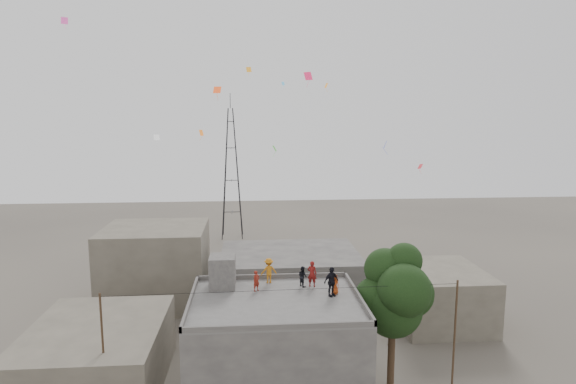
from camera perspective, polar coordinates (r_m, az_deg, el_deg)
name	(u,v)px	position (r m, az deg, el deg)	size (l,w,h in m)	color
main_building	(276,349)	(30.09, -1.47, -18.15)	(10.00, 8.00, 6.10)	#474442
parapet	(275,298)	(28.78, -1.50, -12.46)	(10.00, 8.00, 0.30)	#474442
stair_head_box	(223,271)	(30.97, -7.77, -9.32)	(1.60, 1.80, 2.00)	#474442
neighbor_west	(97,357)	(33.72, -21.66, -17.67)	(8.00, 10.00, 4.00)	#575144
neighbor_north	(290,279)	(43.32, 0.22, -10.33)	(12.00, 9.00, 5.00)	#474442
neighbor_northwest	(156,265)	(45.60, -15.37, -8.35)	(9.00, 8.00, 7.00)	#575144
neighbor_east	(439,295)	(42.42, 17.42, -11.60)	(7.00, 8.00, 4.40)	#575144
tree	(396,293)	(30.63, 12.63, -11.63)	(4.90, 4.60, 9.10)	black
utility_line	(286,347)	(28.65, -0.29, -17.86)	(20.12, 0.62, 7.40)	black
transmission_tower	(232,173)	(67.28, -6.71, 2.21)	(2.97, 2.97, 20.01)	black
person_red_adult	(312,274)	(30.84, 2.87, -9.66)	(0.60, 0.40, 1.66)	maroon
person_orange_child	(335,284)	(29.79, 5.55, -10.81)	(0.60, 0.39, 1.22)	#B43F14
person_dark_child	(303,276)	(30.92, 1.75, -9.95)	(0.63, 0.49, 1.30)	black
person_dark_adult	(331,282)	(29.30, 5.16, -10.54)	(1.06, 0.44, 1.81)	black
person_orange_adult	(269,271)	(31.47, -2.29, -9.29)	(1.06, 0.61, 1.63)	#C06F16
person_red_child	(256,281)	(30.16, -3.77, -10.47)	(0.47, 0.31, 1.29)	maroon
kites	(270,108)	(34.43, -2.10, 9.88)	(23.92, 16.38, 9.58)	orange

